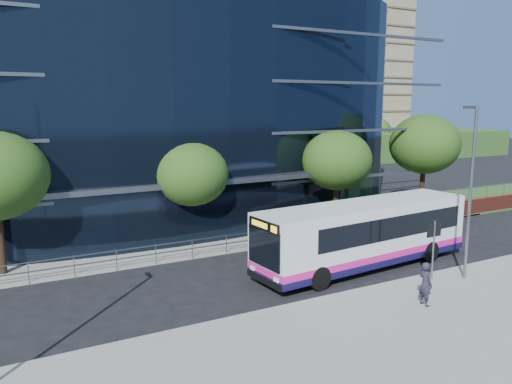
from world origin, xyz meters
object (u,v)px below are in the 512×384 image
tree_far_d (424,144)px  tree_far_c (337,160)px  tree_far_b (191,175)px  street_sign (434,238)px  tree_dist_f (377,130)px  tree_dist_e (297,131)px  city_bus (366,233)px  pedestrian (425,284)px  streetlight_east (470,188)px

tree_far_d → tree_far_c: bearing=-173.7°
tree_far_b → tree_far_d: bearing=1.5°
street_sign → tree_far_c: size_ratio=0.43×
tree_far_d → tree_dist_f: tree_far_d is taller
street_sign → tree_dist_e: tree_dist_e is taller
tree_far_b → tree_dist_e: 40.74m
tree_dist_f → street_sign: bearing=-129.2°
tree_far_b → city_bus: size_ratio=0.49×
tree_far_d → pedestrian: bearing=-136.0°
streetlight_east → city_bus: (-2.68, 3.85, -2.68)m
tree_far_c → tree_dist_e: same height
city_bus → tree_dist_f: bearing=43.1°
tree_dist_e → city_bus: 43.64m
pedestrian → tree_dist_e: bearing=-23.0°
tree_far_c → tree_far_d: 9.08m
tree_far_b → tree_dist_f: same height
tree_far_d → streetlight_east: streetlight_east is taller
tree_far_b → tree_far_c: (10.00, -0.50, 0.33)m
tree_far_c → pedestrian: tree_far_c is taller
tree_dist_f → tree_dist_e: bearing=-172.9°
tree_dist_f → city_bus: (-36.68, -40.33, -2.45)m
tree_far_d → tree_dist_f: 40.01m
street_sign → tree_dist_f: bearing=50.8°
tree_far_d → pedestrian: 20.02m
city_bus → tree_far_b: bearing=124.3°
tree_far_b → tree_far_c: 10.02m
tree_far_d → tree_dist_e: size_ratio=1.14×
tree_dist_e → pedestrian: bearing=-116.9°
tree_far_d → city_bus: (-12.68, -8.33, -3.43)m
street_sign → tree_far_b: (-7.50, 11.09, 2.06)m
tree_far_d → streetlight_east: (-10.00, -12.17, -0.75)m
tree_far_b → streetlight_east: (9.00, -11.67, 0.23)m
tree_dist_e → pedestrian: (-22.10, -43.61, -3.48)m
street_sign → streetlight_east: streetlight_east is taller
tree_far_b → street_sign: bearing=-55.9°
city_bus → tree_far_d: bearing=28.7°
street_sign → pedestrian: (-2.60, -2.02, -1.09)m
tree_dist_f → streetlight_east: 55.74m
tree_far_b → tree_far_d: 19.03m
tree_far_c → tree_far_d: (9.00, 1.00, 0.65)m
tree_far_b → tree_dist_f: bearing=37.1°
tree_far_d → tree_far_b: bearing=-178.5°
tree_dist_e → city_bus: (-20.68, -38.33, -2.78)m
street_sign → tree_far_c: 11.14m
tree_far_c → streetlight_east: 11.22m
street_sign → city_bus: bearing=109.9°
tree_far_c → city_bus: bearing=-116.7°
street_sign → streetlight_east: size_ratio=0.35×
streetlight_east → pedestrian: size_ratio=4.41×
street_sign → tree_far_d: (11.50, 11.59, 3.04)m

